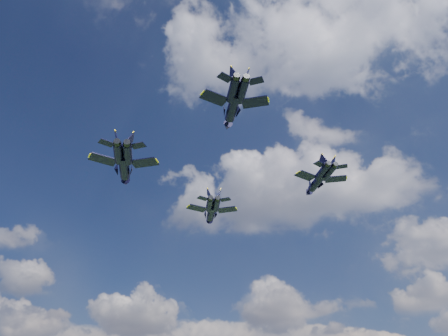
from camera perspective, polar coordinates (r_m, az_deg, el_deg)
The scene contains 4 objects.
jet_lead at distance 100.39m, azimuth -1.71°, elevation -5.92°, with size 10.84×14.82×3.55m.
jet_left at distance 85.13m, azimuth -12.87°, elevation -0.01°, with size 12.23×16.57×4.00m.
jet_right at distance 90.73m, azimuth 11.97°, elevation -1.87°, with size 10.42×13.83×3.39m.
jet_slot at distance 70.59m, azimuth 1.07°, elevation 7.74°, with size 10.44×14.10×3.41m.
Camera 1 is at (21.13, -69.97, 12.62)m, focal length 35.00 mm.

